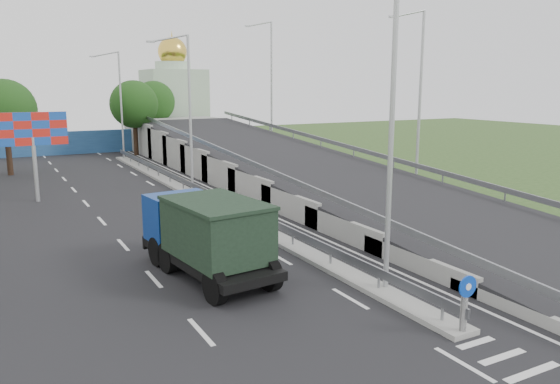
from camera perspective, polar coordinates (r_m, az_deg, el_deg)
ground at (r=15.75m, az=24.54°, el=-16.71°), size 160.00×160.00×0.00m
road_surface at (r=30.20m, az=-11.24°, el=-2.69°), size 26.00×90.00×0.04m
median at (r=34.81m, az=-8.49°, el=-0.60°), size 1.00×44.00×0.20m
overpass_ramp at (r=37.68m, az=2.22°, el=2.95°), size 10.00×50.00×3.50m
median_guardrail at (r=34.68m, az=-8.52°, el=0.45°), size 0.09×44.00×0.71m
sign_bollard at (r=16.56m, az=18.77°, el=-10.95°), size 0.64×0.23×1.67m
lamp_post_near at (r=18.31m, az=11.14°, el=6.90°), size 2.74×0.18×10.08m
lamp_post_mid at (r=36.04m, az=-9.69°, el=8.91°), size 2.74×0.18×10.08m
lamp_post_far at (r=55.35m, az=-16.48°, el=9.32°), size 2.74×0.18×10.08m
blue_wall at (r=60.85m, az=-21.24°, el=4.79°), size 30.00×0.50×2.40m
church at (r=71.44m, az=-11.00°, el=9.47°), size 7.00×7.00×13.80m
billboard at (r=36.30m, az=-24.46°, el=5.53°), size 4.00×0.24×5.50m
tree_left_mid at (r=48.16m, az=-26.83°, el=7.65°), size 4.80×4.80×7.60m
tree_median_far at (r=57.73m, az=-15.02°, el=8.83°), size 4.80×4.80×7.60m
tree_ramp_far at (r=65.51m, az=-13.04°, el=9.14°), size 4.80×4.80×7.60m
dump_truck at (r=20.63m, az=-7.76°, el=-4.20°), size 3.29×7.11×3.03m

